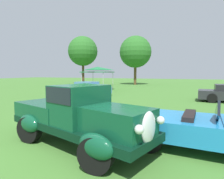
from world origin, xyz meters
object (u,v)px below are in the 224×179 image
at_px(neighbor_convertible, 211,129).
at_px(show_car_skyblue, 88,89).
at_px(feature_pickup_truck, 78,115).
at_px(canopy_tent_left_field, 98,69).

xyz_separation_m(neighbor_convertible, show_car_skyblue, (-9.12, 9.45, 0.02)).
distance_m(feature_pickup_truck, show_car_skyblue, 11.99).
distance_m(neighbor_convertible, show_car_skyblue, 13.14).
bearing_deg(feature_pickup_truck, canopy_tent_left_field, 115.33).
distance_m(feature_pickup_truck, neighbor_convertible, 3.51).
bearing_deg(show_car_skyblue, feature_pickup_truck, -61.17).
xyz_separation_m(feature_pickup_truck, canopy_tent_left_field, (-7.30, 15.43, 1.55)).
relative_size(feature_pickup_truck, neighbor_convertible, 1.10).
relative_size(feature_pickup_truck, canopy_tent_left_field, 1.58).
relative_size(feature_pickup_truck, show_car_skyblue, 1.13).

